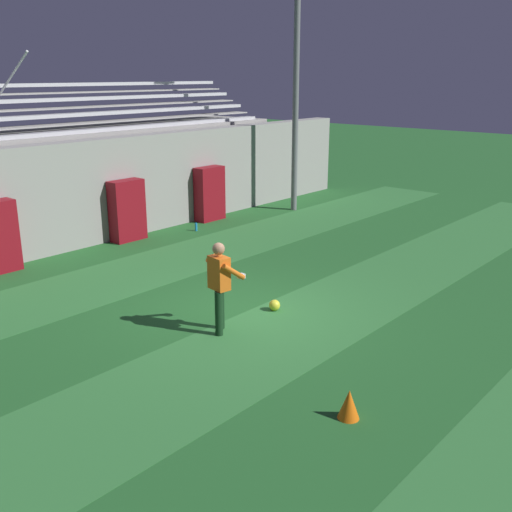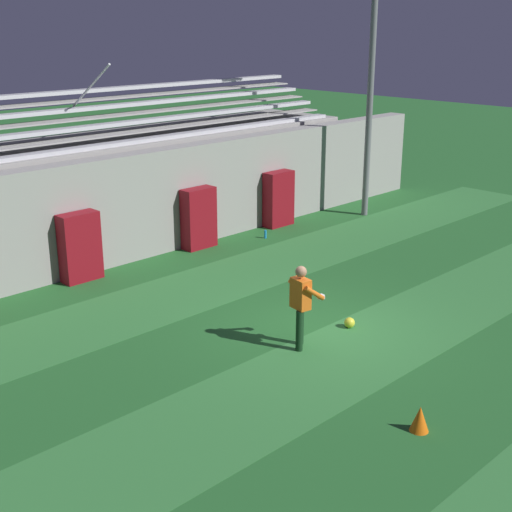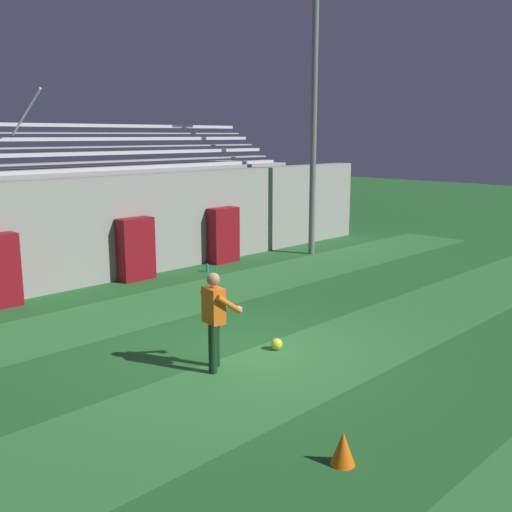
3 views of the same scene
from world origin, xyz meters
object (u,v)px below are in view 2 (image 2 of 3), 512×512
(floodlight_pole, at_px, (373,44))
(soccer_ball, at_px, (350,323))
(padding_pillar_far_right, at_px, (278,199))
(water_bottle, at_px, (265,234))
(goalkeeper, at_px, (301,301))
(padding_pillar_gate_left, at_px, (80,247))
(padding_pillar_gate_right, at_px, (199,218))
(traffic_cone, at_px, (420,419))

(floodlight_pole, height_order, soccer_ball, floodlight_pole)
(padding_pillar_far_right, distance_m, water_bottle, 1.61)
(water_bottle, bearing_deg, goalkeeper, -130.01)
(padding_pillar_gate_left, xyz_separation_m, floodlight_pole, (9.89, -1.10, 4.53))
(padding_pillar_far_right, relative_size, water_bottle, 7.05)
(padding_pillar_gate_left, height_order, soccer_ball, padding_pillar_gate_left)
(padding_pillar_gate_left, xyz_separation_m, padding_pillar_far_right, (6.95, 0.00, 0.00))
(padding_pillar_gate_left, bearing_deg, goalkeeper, -81.03)
(padding_pillar_far_right, distance_m, goalkeeper, 8.66)
(floodlight_pole, bearing_deg, goalkeeper, -149.76)
(padding_pillar_gate_right, xyz_separation_m, soccer_ball, (-1.35, -6.38, -0.74))
(soccer_ball, height_order, water_bottle, water_bottle)
(padding_pillar_gate_left, distance_m, water_bottle, 5.78)
(floodlight_pole, xyz_separation_m, traffic_cone, (-9.80, -8.48, -5.16))
(padding_pillar_far_right, bearing_deg, water_bottle, -151.55)
(padding_pillar_gate_right, height_order, goalkeeper, padding_pillar_gate_right)
(padding_pillar_gate_left, relative_size, padding_pillar_gate_right, 1.00)
(padding_pillar_far_right, height_order, goalkeeper, padding_pillar_far_right)
(padding_pillar_far_right, bearing_deg, soccer_ball, -125.49)
(padding_pillar_gate_right, bearing_deg, soccer_ball, -101.95)
(water_bottle, bearing_deg, padding_pillar_gate_left, 173.15)
(floodlight_pole, xyz_separation_m, goalkeeper, (-8.89, -5.18, -4.42))
(padding_pillar_gate_right, height_order, water_bottle, padding_pillar_gate_right)
(padding_pillar_far_right, bearing_deg, padding_pillar_gate_right, 180.00)
(padding_pillar_far_right, xyz_separation_m, traffic_cone, (-6.87, -9.58, -0.64))
(padding_pillar_gate_left, distance_m, padding_pillar_gate_right, 3.75)
(soccer_ball, height_order, traffic_cone, traffic_cone)
(padding_pillar_gate_right, bearing_deg, floodlight_pole, -10.15)
(padding_pillar_far_right, distance_m, soccer_ball, 7.87)
(padding_pillar_gate_left, xyz_separation_m, traffic_cone, (0.08, -9.58, -0.64))
(floodlight_pole, relative_size, traffic_cone, 20.42)
(traffic_cone, xyz_separation_m, water_bottle, (5.61, 8.89, -0.09))
(floodlight_pole, distance_m, soccer_ball, 10.57)
(padding_pillar_gate_right, height_order, traffic_cone, padding_pillar_gate_right)
(padding_pillar_gate_right, bearing_deg, goalkeeper, -113.72)
(padding_pillar_gate_left, height_order, floodlight_pole, floodlight_pole)
(padding_pillar_gate_left, distance_m, goalkeeper, 6.36)
(padding_pillar_gate_right, relative_size, padding_pillar_far_right, 1.00)
(padding_pillar_gate_right, bearing_deg, padding_pillar_gate_left, 180.00)
(padding_pillar_gate_left, relative_size, goalkeeper, 1.01)
(padding_pillar_gate_right, xyz_separation_m, padding_pillar_far_right, (3.20, 0.00, 0.00))
(padding_pillar_far_right, height_order, floodlight_pole, floodlight_pole)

